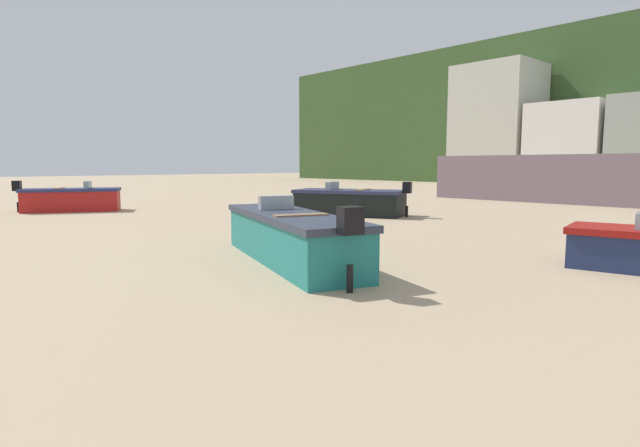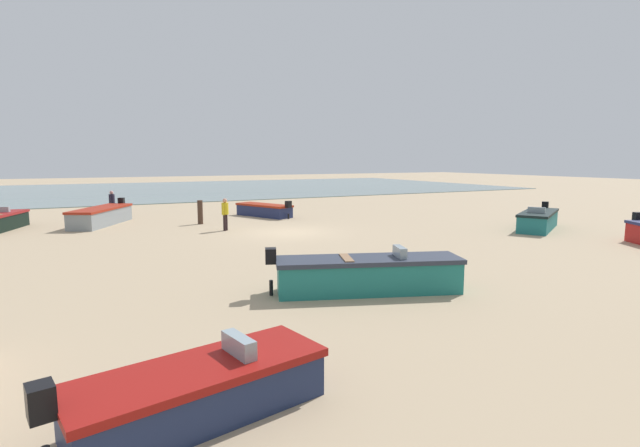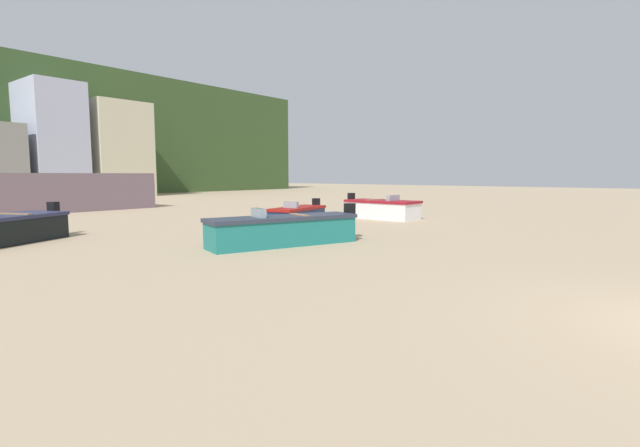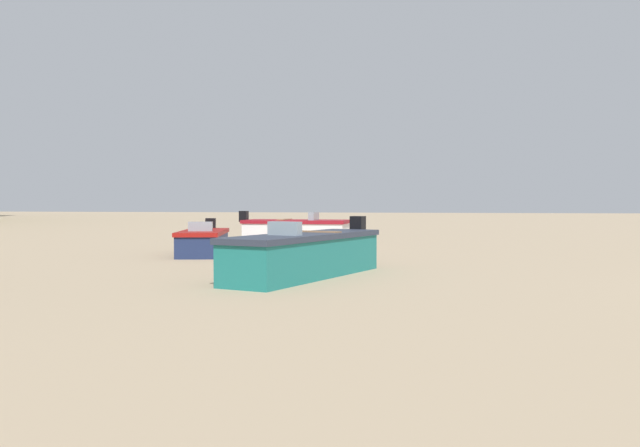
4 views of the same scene
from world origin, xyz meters
name	(u,v)px [view 2 (image 2 of 4)]	position (x,y,z in m)	size (l,w,h in m)	color
ground_plane	(288,232)	(0.00, 0.00, 0.00)	(160.00, 160.00, 0.00)	tan
tidal_water	(169,189)	(0.00, -36.00, 0.03)	(80.00, 36.00, 0.06)	gray
boat_teal_0	(368,274)	(2.07, 10.49, 0.48)	(5.19, 2.82, 1.26)	#1E7671
boat_grey_1	(101,216)	(8.03, -7.04, 0.48)	(3.53, 5.00, 1.27)	gray
boat_navy_3	(200,390)	(7.46, 14.68, 0.39)	(3.87, 1.95, 1.06)	navy
boat_navy_5	(264,210)	(-1.19, -6.68, 0.39)	(2.72, 4.19, 1.09)	navy
boat_teal_7	(538,220)	(-11.79, 4.73, 0.47)	(4.55, 3.48, 1.24)	#1E6E71
mooring_post_near_water	(200,212)	(3.15, -4.94, 0.66)	(0.29, 0.29, 1.31)	#442F24
beach_walker_foreground	(225,212)	(2.56, -1.96, 0.95)	(0.48, 0.48, 1.62)	black
beach_walker_distant	(112,202)	(7.30, -10.65, 0.95)	(0.45, 0.52, 1.62)	black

